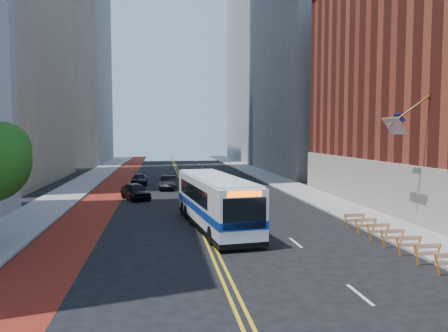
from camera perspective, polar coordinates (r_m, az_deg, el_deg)
name	(u,v)px	position (r m, az deg, el deg)	size (l,w,h in m)	color
ground	(228,283)	(18.58, 0.49, -15.04)	(160.00, 160.00, 0.00)	black
sidewalk_left	(72,191)	(48.62, -19.30, -3.11)	(4.00, 140.00, 0.15)	gray
sidewalk_right	(292,187)	(49.92, 8.89, -2.73)	(4.00, 140.00, 0.15)	gray
bus_lane_paint	(110,191)	(48.03, -14.72, -3.18)	(3.60, 140.00, 0.01)	maroon
center_line_inner	(184,190)	(47.79, -5.22, -3.10)	(0.14, 140.00, 0.01)	gold
center_line_outer	(187,190)	(47.81, -4.79, -3.09)	(0.14, 140.00, 0.01)	gold
lane_dashes	(220,181)	(56.17, -0.58, -1.97)	(0.14, 98.20, 0.01)	silver
midrise_right_near	(328,43)	(71.54, 13.41, 15.36)	(18.00, 26.00, 40.00)	slate
midrise_right_far	(281,36)	(101.26, 7.50, 16.45)	(20.00, 28.00, 55.00)	gray
midrise_left_far	(54,4)	(101.17, -21.37, 19.12)	(20.00, 26.00, 65.00)	slate
construction_barriers	(400,239)	(24.73, 22.02, -8.81)	(1.42, 10.91, 1.00)	orange
transit_bus	(215,201)	(28.43, -1.21, -4.58)	(4.19, 12.53, 3.38)	silver
car_a	(135,191)	(41.50, -11.50, -3.23)	(1.82, 4.52, 1.54)	black
car_b	(168,183)	(48.23, -7.30, -2.18)	(1.54, 4.42, 1.46)	black
car_c	(139,179)	(52.79, -10.99, -1.73)	(1.86, 4.57, 1.33)	black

